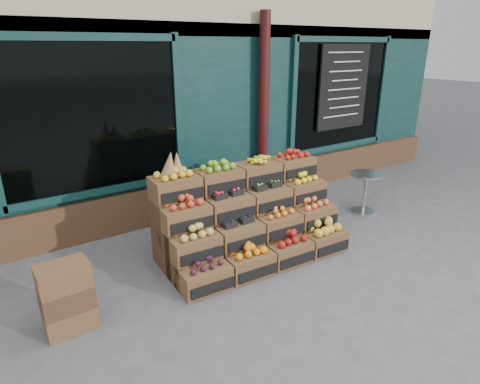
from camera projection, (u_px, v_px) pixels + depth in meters
ground at (283, 266)px, 5.16m from camera, size 60.00×60.00×0.00m
shop_facade at (129, 59)px, 8.30m from camera, size 12.00×6.24×4.80m
crate_display at (248, 221)px, 5.36m from camera, size 2.46×1.30×1.50m
spare_crates at (67, 298)px, 3.92m from camera, size 0.49×0.34×0.72m
bistro_table at (365, 188)px, 6.70m from camera, size 0.55×0.55×0.69m
shopkeeper at (101, 162)px, 6.15m from camera, size 0.85×0.72×1.98m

